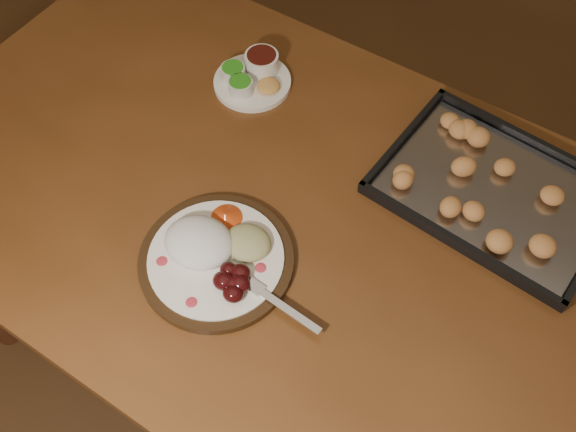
% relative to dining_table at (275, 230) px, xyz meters
% --- Properties ---
extents(ground, '(4.00, 4.00, 0.00)m').
position_rel_dining_table_xyz_m(ground, '(0.09, -0.11, -0.65)').
color(ground, brown).
rests_on(ground, ground).
extents(dining_table, '(1.62, 1.12, 0.75)m').
position_rel_dining_table_xyz_m(dining_table, '(0.00, 0.00, 0.00)').
color(dining_table, brown).
rests_on(dining_table, ground).
extents(dinner_plate, '(0.36, 0.27, 0.06)m').
position_rel_dining_table_xyz_m(dinner_plate, '(-0.04, -0.15, 0.12)').
color(dinner_plate, black).
rests_on(dinner_plate, dining_table).
extents(condiment_saucer, '(0.16, 0.16, 0.06)m').
position_rel_dining_table_xyz_m(condiment_saucer, '(-0.17, 0.26, 0.12)').
color(condiment_saucer, white).
rests_on(condiment_saucer, dining_table).
extents(baking_tray, '(0.47, 0.39, 0.04)m').
position_rel_dining_table_xyz_m(baking_tray, '(0.37, 0.19, 0.11)').
color(baking_tray, black).
rests_on(baking_tray, dining_table).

